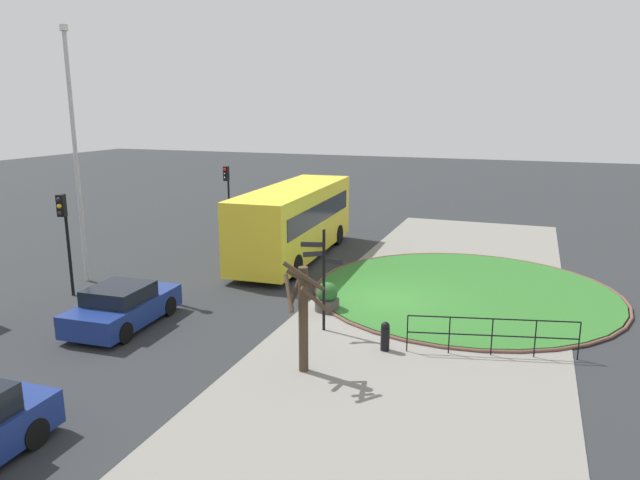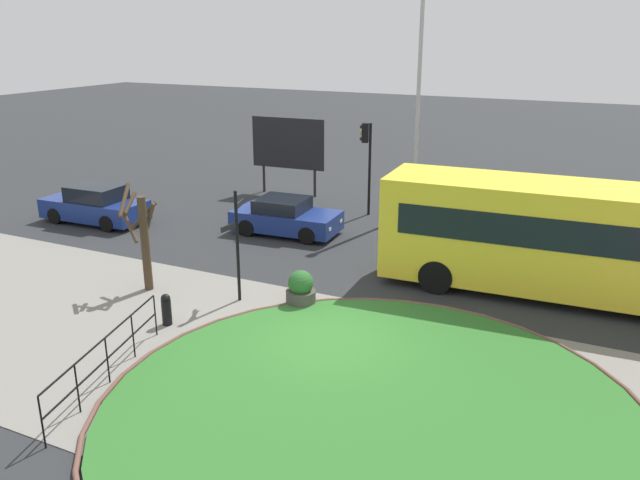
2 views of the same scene
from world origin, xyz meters
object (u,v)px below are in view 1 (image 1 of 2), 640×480
Objects in this scene: car_near_lane at (123,307)px; planter_near_signpost at (327,298)px; street_tree_bare at (303,312)px; traffic_light_far at (227,184)px; bollard_foreground at (385,336)px; bus_yellow at (294,220)px; lamppost_tall at (75,151)px; traffic_light_near at (64,222)px; signpost_directional at (323,273)px.

car_near_lane is 4.00× the size of planter_near_signpost.
car_near_lane is 6.76m from street_tree_bare.
traffic_light_far is at bearing 42.54° from planter_near_signpost.
planter_near_signpost is at bearing 11.95° from street_tree_bare.
bollard_foreground is 8.32m from car_near_lane.
traffic_light_far reaches higher than bus_yellow.
planter_near_signpost is (-0.01, -10.19, -4.69)m from lamppost_tall.
traffic_light_near is at bearing -154.18° from lamppost_tall.
planter_near_signpost is (3.52, -5.60, -0.18)m from car_near_lane.
signpost_directional is 9.83m from traffic_light_near.
signpost_directional is at bearing -99.31° from lamppost_tall.
street_tree_bare is at bearing 141.04° from bollard_foreground.
traffic_light_near is at bearing -1.66° from traffic_light_far.
lamppost_tall reaches higher than car_near_lane.
bus_yellow is at bearing -45.80° from lamppost_tall.
signpost_directional reaches higher than bollard_foreground.
street_tree_bare is (-4.64, -11.17, -3.47)m from lamppost_tall.
planter_near_signpost is (1.78, -9.33, -2.31)m from traffic_light_near.
bollard_foreground is 3.68m from planter_near_signpost.
lamppost_tall reaches higher than traffic_light_near.
traffic_light_near reaches higher than traffic_light_far.
traffic_light_near is (1.74, 3.72, 2.13)m from car_near_lane.
bus_yellow is at bearing 129.65° from traffic_light_near.
lamppost_tall is 12.58m from street_tree_bare.
street_tree_bare is at bearing -102.69° from car_near_lane.
car_near_lane is 1.12× the size of traffic_light_far.
traffic_light_near is 10.75m from street_tree_bare.
planter_near_signpost is at bearing 15.03° from signpost_directional.
traffic_light_near is 9.77m from planter_near_signpost.
car_near_lane is at bearing 122.13° from planter_near_signpost.
traffic_light_near reaches higher than bollard_foreground.
bollard_foreground is at bearing -110.51° from signpost_directional.
bollard_foreground is 10.98m from bus_yellow.
signpost_directional is 2.28m from planter_near_signpost.
street_tree_bare is at bearing 32.49° from traffic_light_far.
planter_near_signpost is at bearing 40.05° from traffic_light_far.
lamppost_tall is 9.57× the size of planter_near_signpost.
bus_yellow is (8.78, 6.46, 1.30)m from bollard_foreground.
bollard_foreground is 13.92m from lamppost_tall.
traffic_light_near is at bearing 74.54° from street_tree_bare.
signpost_directional is 15.68m from traffic_light_far.
bus_yellow is 9.78m from traffic_light_near.
bus_yellow is at bearing 28.18° from signpost_directional.
car_near_lane is (-9.75, 1.80, -1.11)m from bus_yellow.
car_near_lane is 0.42× the size of lamppost_tall.
planter_near_signpost is (-10.35, -9.50, -2.20)m from traffic_light_far.
car_near_lane is at bearing 106.39° from signpost_directional.
car_near_lane is (-1.78, 6.07, -1.23)m from signpost_directional.
signpost_directional is 0.89× the size of traffic_light_far.
lamppost_tall reaches higher than signpost_directional.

